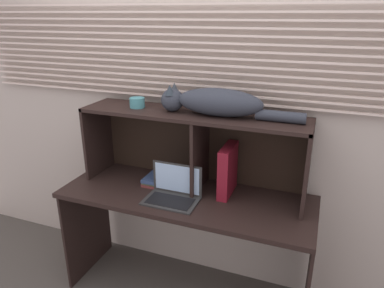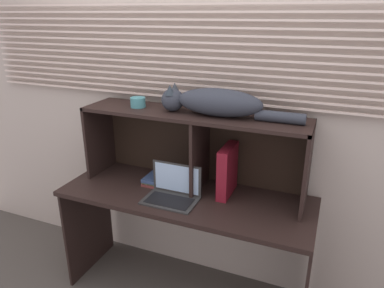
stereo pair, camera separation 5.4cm
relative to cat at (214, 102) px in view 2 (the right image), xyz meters
name	(u,v)px [view 2 (the right image)]	position (x,y,z in m)	size (l,w,h in m)	color
back_panel_with_blinds	(204,108)	(-0.14, 0.21, -0.10)	(4.40, 0.08, 2.50)	beige
desk	(185,215)	(-0.14, -0.12, -0.73)	(1.60, 0.58, 0.78)	black
hutch_shelf_unit	(195,136)	(-0.14, 0.04, -0.24)	(1.43, 0.33, 0.50)	black
cat	(214,102)	(0.00, 0.00, 0.00)	(0.87, 0.18, 0.17)	#2F333E
laptop	(173,192)	(-0.19, -0.19, -0.54)	(0.33, 0.21, 0.21)	#303030
binder_upright	(227,171)	(0.09, 0.00, -0.42)	(0.06, 0.25, 0.32)	maroon
book_stack	(160,177)	(-0.38, 0.00, -0.56)	(0.15, 0.26, 0.05)	brown
small_basket	(138,102)	(-0.52, 0.00, -0.05)	(0.10, 0.10, 0.06)	teal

